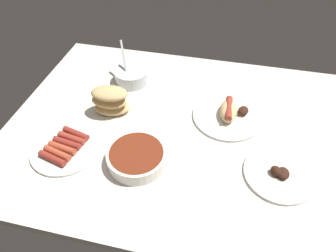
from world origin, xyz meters
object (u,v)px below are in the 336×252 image
Objects in this scene: bowl_coleslaw at (131,75)px; plate_grilled_meat at (279,174)px; bowl_chili at (137,157)px; bread_stack at (110,101)px; plate_hotdog_assembled at (228,114)px; plate_sausages at (65,147)px.

bowl_coleslaw reaches higher than plate_grilled_meat.
bread_stack is at bearing -52.01° from bowl_chili.
bread_stack reaches higher than plate_hotdog_assembled.
bowl_chili is 25.74cm from bread_stack.
bowl_coleslaw reaches higher than bread_stack.
plate_hotdog_assembled is 42.28cm from bowl_coleslaw.
bowl_chili is at bearing 5.83° from plate_grilled_meat.
bread_stack is 22.56cm from plate_sausages.
bowl_chili is 43.20cm from plate_grilled_meat.
plate_sausages is at bearing 67.96° from bread_stack.
bowl_chili is at bearing -179.14° from plate_sausages.
plate_hotdog_assembled is at bearing -134.30° from bowl_chili.
plate_sausages is (9.78, 39.79, -2.01)cm from bowl_coleslaw.
bread_stack is at bearing 85.64° from bowl_coleslaw.
bowl_coleslaw reaches higher than plate_hotdog_assembled.
bread_stack is (1.47, 19.27, 2.35)cm from bowl_coleslaw.
bowl_chili reaches higher than plate_grilled_meat.
plate_hotdog_assembled is 56.88cm from plate_sausages.
bread_stack is 0.63× the size of plate_sausages.
plate_hotdog_assembled is 1.76× the size of bread_stack.
bowl_coleslaw is 1.06× the size of bread_stack.
bowl_coleslaw is 41.02cm from plate_sausages.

